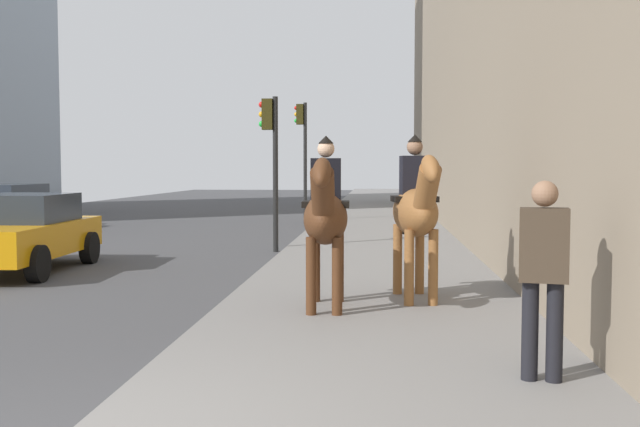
# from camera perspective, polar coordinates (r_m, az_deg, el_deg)

# --- Properties ---
(mounted_horse_near) EXTENTS (2.15, 0.61, 2.22)m
(mounted_horse_near) POSITION_cam_1_polar(r_m,az_deg,el_deg) (9.28, 0.43, -0.12)
(mounted_horse_near) COLOR #4C2B16
(mounted_horse_near) RESTS_ON sidewalk_slab
(mounted_horse_far) EXTENTS (2.15, 0.77, 2.26)m
(mounted_horse_far) POSITION_cam_1_polar(r_m,az_deg,el_deg) (9.99, 7.51, 0.33)
(mounted_horse_far) COLOR brown
(mounted_horse_far) RESTS_ON sidewalk_slab
(pedestrian_greeting) EXTENTS (0.33, 0.44, 1.70)m
(pedestrian_greeting) POSITION_cam_1_polar(r_m,az_deg,el_deg) (6.44, 17.03, -3.98)
(pedestrian_greeting) COLOR black
(pedestrian_greeting) RESTS_ON sidewalk_slab
(car_near_lane) EXTENTS (4.09, 2.12, 1.44)m
(car_near_lane) POSITION_cam_1_polar(r_m,az_deg,el_deg) (14.68, -22.37, -1.35)
(car_near_lane) COLOR orange
(car_near_lane) RESTS_ON ground
(car_mid_lane) EXTENTS (4.60, 2.14, 1.44)m
(car_mid_lane) POSITION_cam_1_polar(r_m,az_deg,el_deg) (24.32, -23.11, 0.53)
(car_mid_lane) COLOR black
(car_mid_lane) RESTS_ON ground
(traffic_light_near_curb) EXTENTS (0.20, 0.44, 3.55)m
(traffic_light_near_curb) POSITION_cam_1_polar(r_m,az_deg,el_deg) (16.75, -3.81, 5.15)
(traffic_light_near_curb) COLOR black
(traffic_light_near_curb) RESTS_ON ground
(traffic_light_far_curb) EXTENTS (0.20, 0.44, 4.18)m
(traffic_light_far_curb) POSITION_cam_1_polar(r_m,az_deg,el_deg) (25.36, -1.35, 5.49)
(traffic_light_far_curb) COLOR black
(traffic_light_far_curb) RESTS_ON ground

